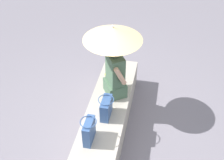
% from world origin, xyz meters
% --- Properties ---
extents(ground_plane, '(14.00, 14.00, 0.00)m').
position_xyz_m(ground_plane, '(0.00, 0.00, 0.00)').
color(ground_plane, slate).
extents(stone_bench, '(2.25, 0.58, 0.46)m').
position_xyz_m(stone_bench, '(0.00, 0.00, 0.23)').
color(stone_bench, '#A8A093').
rests_on(stone_bench, ground).
extents(person_seated, '(0.50, 0.42, 0.90)m').
position_xyz_m(person_seated, '(-0.23, 0.05, 0.85)').
color(person_seated, '#47664C').
rests_on(person_seated, stone_bench).
extents(parasol, '(0.84, 0.84, 1.16)m').
position_xyz_m(parasol, '(-0.29, -0.00, 1.49)').
color(parasol, '#B7B7BC').
rests_on(parasol, stone_bench).
extents(handbag_black, '(0.30, 0.22, 0.32)m').
position_xyz_m(handbag_black, '(0.27, 0.02, 0.62)').
color(handbag_black, '#335184').
rests_on(handbag_black, stone_bench).
extents(tote_bag_canvas, '(0.29, 0.21, 0.35)m').
position_xyz_m(tote_bag_canvas, '(0.74, -0.10, 0.64)').
color(tote_bag_canvas, '#335184').
rests_on(tote_bag_canvas, stone_bench).
extents(magazine, '(0.33, 0.27, 0.01)m').
position_xyz_m(magazine, '(-0.74, -0.08, 0.47)').
color(magazine, '#EAE04C').
rests_on(magazine, stone_bench).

